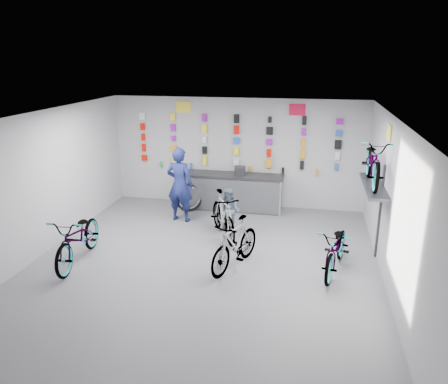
% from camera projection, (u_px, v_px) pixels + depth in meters
% --- Properties ---
extents(floor, '(8.00, 8.00, 0.00)m').
position_uv_depth(floor, '(202.00, 267.00, 8.80)').
color(floor, '#504F54').
rests_on(floor, ground).
extents(ceiling, '(8.00, 8.00, 0.00)m').
position_uv_depth(ceiling, '(200.00, 118.00, 7.90)').
color(ceiling, white).
rests_on(ceiling, wall_back).
extents(wall_back, '(7.00, 0.00, 7.00)m').
position_uv_depth(wall_back, '(237.00, 153.00, 12.09)').
color(wall_back, '#AFAFB2').
rests_on(wall_back, floor).
extents(wall_front, '(7.00, 0.00, 7.00)m').
position_uv_depth(wall_front, '(107.00, 310.00, 4.61)').
color(wall_front, '#AFAFB2').
rests_on(wall_front, floor).
extents(wall_left, '(0.00, 8.00, 8.00)m').
position_uv_depth(wall_left, '(37.00, 186.00, 9.02)').
color(wall_left, '#AFAFB2').
rests_on(wall_left, floor).
extents(wall_right, '(0.00, 8.00, 8.00)m').
position_uv_depth(wall_right, '(393.00, 208.00, 7.69)').
color(wall_right, '#AFAFB2').
rests_on(wall_right, floor).
extents(counter, '(2.70, 0.66, 1.00)m').
position_uv_depth(counter, '(234.00, 192.00, 11.97)').
color(counter, black).
rests_on(counter, floor).
extents(merch_wall, '(5.57, 0.08, 1.57)m').
position_uv_depth(merch_wall, '(239.00, 142.00, 11.92)').
color(merch_wall, red).
rests_on(merch_wall, wall_back).
extents(wall_bracket, '(0.39, 1.90, 2.00)m').
position_uv_depth(wall_bracket, '(375.00, 190.00, 8.86)').
color(wall_bracket, '#333338').
rests_on(wall_bracket, wall_right).
extents(sign_left, '(0.42, 0.02, 0.30)m').
position_uv_depth(sign_left, '(183.00, 107.00, 11.99)').
color(sign_left, yellow).
rests_on(sign_left, wall_back).
extents(sign_right, '(0.42, 0.02, 0.30)m').
position_uv_depth(sign_right, '(297.00, 110.00, 11.41)').
color(sign_right, red).
rests_on(sign_right, wall_back).
extents(sign_side, '(0.02, 0.40, 0.30)m').
position_uv_depth(sign_side, '(389.00, 132.00, 8.47)').
color(sign_side, yellow).
rests_on(sign_side, wall_right).
extents(bike_left, '(0.90, 2.08, 1.06)m').
position_uv_depth(bike_left, '(78.00, 238.00, 8.87)').
color(bike_left, gray).
rests_on(bike_left, floor).
extents(bike_center, '(1.07, 1.75, 1.02)m').
position_uv_depth(bike_center, '(235.00, 244.00, 8.64)').
color(bike_center, gray).
rests_on(bike_center, floor).
extents(bike_right, '(1.02, 1.92, 0.96)m').
position_uv_depth(bike_right, '(337.00, 249.00, 8.50)').
color(bike_right, gray).
rests_on(bike_right, floor).
extents(bike_service, '(1.27, 1.82, 1.07)m').
position_uv_depth(bike_service, '(223.00, 215.00, 10.11)').
color(bike_service, gray).
rests_on(bike_service, floor).
extents(bike_wall, '(0.63, 1.80, 0.95)m').
position_uv_depth(bike_wall, '(373.00, 162.00, 8.69)').
color(bike_wall, gray).
rests_on(bike_wall, wall_bracket).
extents(clerk, '(0.75, 0.55, 1.92)m').
position_uv_depth(clerk, '(180.00, 185.00, 11.02)').
color(clerk, '#161D52').
rests_on(clerk, floor).
extents(customer, '(0.63, 0.54, 1.12)m').
position_uv_depth(customer, '(229.00, 211.00, 10.33)').
color(customer, '#4D5B6D').
rests_on(customer, floor).
extents(spare_wheel, '(0.79, 0.45, 0.77)m').
position_uv_depth(spare_wheel, '(189.00, 198.00, 11.88)').
color(spare_wheel, black).
rests_on(spare_wheel, floor).
extents(register, '(0.31, 0.32, 0.22)m').
position_uv_depth(register, '(240.00, 171.00, 11.76)').
color(register, black).
rests_on(register, counter).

